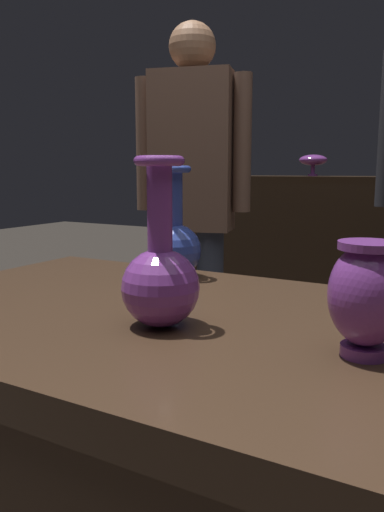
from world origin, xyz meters
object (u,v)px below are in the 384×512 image
Objects in this scene: vase_centerpiece at (160,275)px; visitor_near_left at (192,193)px; shelf_vase_far_left at (228,164)px; vase_tall_behind at (174,242)px; vase_left_accent at (367,295)px; shelf_vase_left at (313,160)px.

visitor_near_left reaches higher than vase_centerpiece.
vase_centerpiece is 2.46m from shelf_vase_far_left.
shelf_vase_far_left is at bearing 112.64° from vase_tall_behind.
vase_tall_behind is 1.02m from visitor_near_left.
visitor_near_left is at bearing 127.54° from vase_left_accent.
vase_tall_behind is 0.15× the size of visitor_near_left.
vase_centerpiece is 2.31× the size of shelf_vase_far_left.
vase_left_accent is at bearing 112.06° from visitor_near_left.
visitor_near_left reaches higher than shelf_vase_left.
vase_centerpiece is 0.15× the size of visitor_near_left.
vase_tall_behind is 0.52m from vase_left_accent.
shelf_vase_far_left is 1.11m from visitor_near_left.
vase_left_accent is (0.28, 0.02, 0.00)m from vase_centerpiece.
visitor_near_left is (0.35, -1.05, -0.13)m from shelf_vase_far_left.
shelf_vase_left reaches higher than shelf_vase_far_left.
vase_tall_behind is at bearing -81.51° from shelf_vase_left.
visitor_near_left is (-0.63, 1.20, 0.06)m from vase_centerpiece.
vase_left_accent is 2.57m from shelf_vase_far_left.
vase_centerpiece is 2.33m from shelf_vase_left.
vase_centerpiece is 1.36m from visitor_near_left.
shelf_vase_left is 0.52m from shelf_vase_far_left.
shelf_vase_left is (-0.46, 2.27, 0.20)m from vase_centerpiece.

